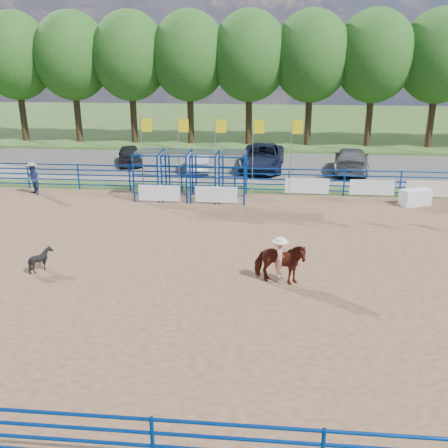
{
  "coord_description": "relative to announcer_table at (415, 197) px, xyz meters",
  "views": [
    {
      "loc": [
        1.94,
        -16.99,
        7.57
      ],
      "look_at": [
        0.25,
        1.0,
        1.3
      ],
      "focal_mm": 40.0,
      "sensor_mm": 36.0,
      "label": 1
    }
  ],
  "objects": [
    {
      "name": "chute_assembly",
      "position": [
        -11.36,
        0.23,
        0.83
      ],
      "size": [
        19.32,
        2.41,
        4.2
      ],
      "color": "navy",
      "rests_on": "ground"
    },
    {
      "name": "car_d",
      "position": [
        -2.22,
        7.39,
        0.37
      ],
      "size": [
        3.02,
        5.72,
        1.58
      ],
      "primitive_type": "imported",
      "rotation": [
        0.0,
        0.0,
        2.99
      ],
      "color": "#555557",
      "rests_on": "gravel_strip"
    },
    {
      "name": "horse_and_rider",
      "position": [
        -7.1,
        -9.97,
        0.43
      ],
      "size": [
        1.92,
        1.12,
        2.29
      ],
      "color": "#5A2012",
      "rests_on": "arena_dirt"
    },
    {
      "name": "car_b",
      "position": [
        -12.24,
        6.78,
        0.25
      ],
      "size": [
        1.77,
        4.2,
        1.35
      ],
      "primitive_type": "imported",
      "rotation": [
        0.0,
        0.0,
        3.23
      ],
      "color": "#95979D",
      "rests_on": "gravel_strip"
    },
    {
      "name": "arena_dirt",
      "position": [
        -9.46,
        -8.61,
        -0.42
      ],
      "size": [
        30.0,
        20.0,
        0.02
      ],
      "primitive_type": "cube",
      "color": "#886344",
      "rests_on": "ground"
    },
    {
      "name": "car_c",
      "position": [
        -8.07,
        7.68,
        0.4
      ],
      "size": [
        3.07,
        6.09,
        1.65
      ],
      "primitive_type": "imported",
      "rotation": [
        0.0,
        0.0,
        -0.06
      ],
      "color": "#151A36",
      "rests_on": "gravel_strip"
    },
    {
      "name": "gravel_strip",
      "position": [
        -9.46,
        8.39,
        -0.43
      ],
      "size": [
        40.0,
        10.0,
        0.01
      ],
      "primitive_type": "cube",
      "color": "slate",
      "rests_on": "ground"
    },
    {
      "name": "calf",
      "position": [
        -15.66,
        -9.71,
        0.02
      ],
      "size": [
        0.93,
        0.86,
        0.87
      ],
      "primitive_type": "imported",
      "rotation": [
        0.0,
        0.0,
        1.8
      ],
      "color": "black",
      "rests_on": "arena_dirt"
    },
    {
      "name": "announcer_table",
      "position": [
        0.0,
        0.0,
        0.0
      ],
      "size": [
        1.71,
        1.29,
        0.83
      ],
      "primitive_type": "cube",
      "rotation": [
        0.0,
        0.0,
        0.42
      ],
      "color": "silver",
      "rests_on": "arena_dirt"
    },
    {
      "name": "spectator_cowboy",
      "position": [
        -20.55,
        0.11,
        0.47
      ],
      "size": [
        1.04,
        1.03,
        1.75
      ],
      "color": "navy",
      "rests_on": "arena_dirt"
    },
    {
      "name": "car_a",
      "position": [
        -17.38,
        8.3,
        0.23
      ],
      "size": [
        2.62,
        4.1,
        1.3
      ],
      "primitive_type": "imported",
      "rotation": [
        0.0,
        0.0,
        0.31
      ],
      "color": "black",
      "rests_on": "gravel_strip"
    },
    {
      "name": "perimeter_fence",
      "position": [
        -9.46,
        -8.61,
        0.32
      ],
      "size": [
        30.1,
        20.1,
        1.5
      ],
      "color": "navy",
      "rests_on": "ground"
    },
    {
      "name": "treeline",
      "position": [
        -9.46,
        17.39,
        7.1
      ],
      "size": [
        56.4,
        6.4,
        11.24
      ],
      "color": "#3F2B19",
      "rests_on": "ground"
    },
    {
      "name": "ground",
      "position": [
        -9.46,
        -8.61,
        -0.43
      ],
      "size": [
        120.0,
        120.0,
        0.0
      ],
      "primitive_type": "plane",
      "color": "#406026",
      "rests_on": "ground"
    }
  ]
}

